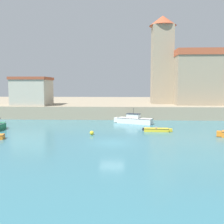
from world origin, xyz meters
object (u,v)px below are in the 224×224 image
at_px(motorboat_white_1, 134,120).
at_px(harbor_shed_far_end, 32,91).
at_px(mooring_buoy, 92,133).
at_px(church, 189,75).
at_px(dinghy_yellow_2, 157,130).

xyz_separation_m(motorboat_white_1, harbor_shed_far_end, (-18.77, 7.55, 4.33)).
bearing_deg(mooring_buoy, church, 55.17).
relative_size(church, harbor_shed_far_end, 2.64).
distance_m(dinghy_yellow_2, church, 25.58).
distance_m(church, harbor_shed_far_end, 32.05).
height_order(dinghy_yellow_2, harbor_shed_far_end, harbor_shed_far_end).
xyz_separation_m(motorboat_white_1, church, (12.13, 15.39, 7.55)).
height_order(dinghy_yellow_2, church, church).
bearing_deg(harbor_shed_far_end, church, 14.23).
bearing_deg(church, mooring_buoy, -124.83).
bearing_deg(harbor_shed_far_end, mooring_buoy, -52.49).
distance_m(motorboat_white_1, dinghy_yellow_2, 7.57).
height_order(mooring_buoy, harbor_shed_far_end, harbor_shed_far_end).
distance_m(motorboat_white_1, harbor_shed_far_end, 20.69).
bearing_deg(dinghy_yellow_2, mooring_buoy, -161.07).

